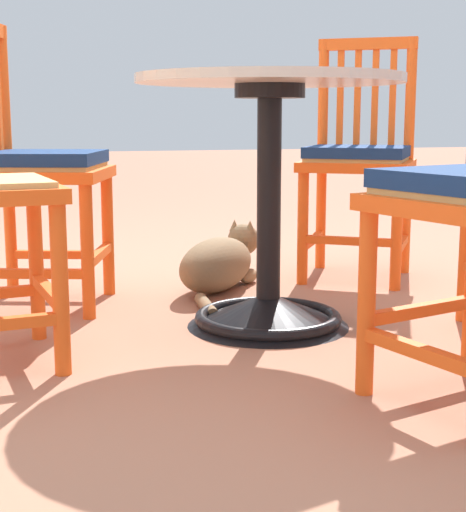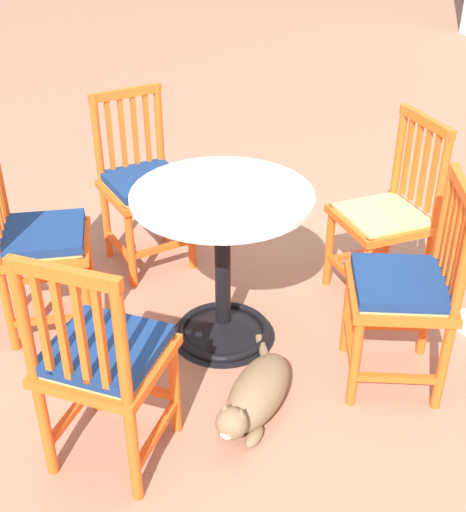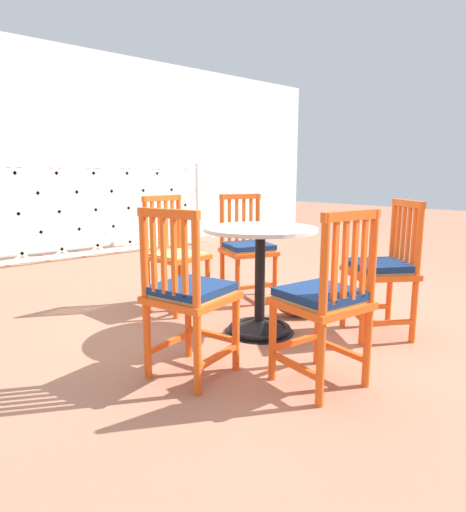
{
  "view_description": "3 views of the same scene",
  "coord_description": "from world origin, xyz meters",
  "views": [
    {
      "loc": [
        -2.18,
        0.71,
        0.61
      ],
      "look_at": [
        0.16,
        0.03,
        0.18
      ],
      "focal_mm": 55.21,
      "sensor_mm": 36.0,
      "label": 1
    },
    {
      "loc": [
        2.38,
        -0.59,
        1.95
      ],
      "look_at": [
        0.03,
        0.01,
        0.46
      ],
      "focal_mm": 47.39,
      "sensor_mm": 36.0,
      "label": 2
    },
    {
      "loc": [
        -2.05,
        -2.1,
        1.07
      ],
      "look_at": [
        -0.17,
        0.1,
        0.54
      ],
      "focal_mm": 30.65,
      "sensor_mm": 36.0,
      "label": 3
    }
  ],
  "objects": [
    {
      "name": "ground_plane",
      "position": [
        0.0,
        0.0,
        0.0
      ],
      "size": [
        24.0,
        24.0,
        0.0
      ],
      "primitive_type": "plane",
      "color": "#A36B51"
    },
    {
      "name": "building_wall_backdrop",
      "position": [
        0.0,
        4.2,
        1.4
      ],
      "size": [
        10.0,
        0.2,
        2.8
      ],
      "primitive_type": "cube",
      "color": "white",
      "rests_on": "ground_plane"
    },
    {
      "name": "lattice_fence_panel",
      "position": [
        0.32,
        3.46,
        0.62
      ],
      "size": [
        3.97,
        0.06,
        1.25
      ],
      "color": "white",
      "rests_on": "ground_plane"
    },
    {
      "name": "cafe_table",
      "position": [
        -0.03,
        -0.02,
        0.28
      ],
      "size": [
        0.76,
        0.76,
        0.73
      ],
      "color": "black",
      "rests_on": "ground_plane"
    },
    {
      "name": "orange_chair_at_corner",
      "position": [
        0.43,
        0.61,
        0.45
      ],
      "size": [
        0.5,
        0.5,
        0.91
      ],
      "color": "#EA5619",
      "rests_on": "ground_plane"
    },
    {
      "name": "orange_chair_by_planter",
      "position": [
        -0.17,
        0.81,
        0.43
      ],
      "size": [
        0.45,
        0.45,
        0.91
      ],
      "color": "#EA5619",
      "rests_on": "ground_plane"
    },
    {
      "name": "orange_chair_facing_out",
      "position": [
        -0.78,
        -0.26,
        0.45
      ],
      "size": [
        0.49,
        0.49,
        0.91
      ],
      "color": "#EA5619",
      "rests_on": "ground_plane"
    },
    {
      "name": "orange_chair_near_fence",
      "position": [
        -0.32,
        -0.79,
        0.45
      ],
      "size": [
        0.43,
        0.43,
        0.91
      ],
      "color": "#EA5619",
      "rests_on": "ground_plane"
    },
    {
      "name": "orange_chair_tucked_in",
      "position": [
        0.56,
        -0.58,
        0.45
      ],
      "size": [
        0.55,
        0.55,
        0.91
      ],
      "color": "#EA5619",
      "rests_on": "ground_plane"
    },
    {
      "name": "tabby_cat",
      "position": [
        0.5,
        -0.03,
        0.1
      ],
      "size": [
        0.68,
        0.43,
        0.23
      ],
      "color": "brown",
      "rests_on": "ground_plane"
    },
    {
      "name": "pet_water_bowl",
      "position": [
        0.2,
        1.13,
        0.03
      ],
      "size": [
        0.17,
        0.17,
        0.05
      ],
      "primitive_type": "cylinder",
      "color": "silver",
      "rests_on": "ground_plane"
    }
  ]
}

